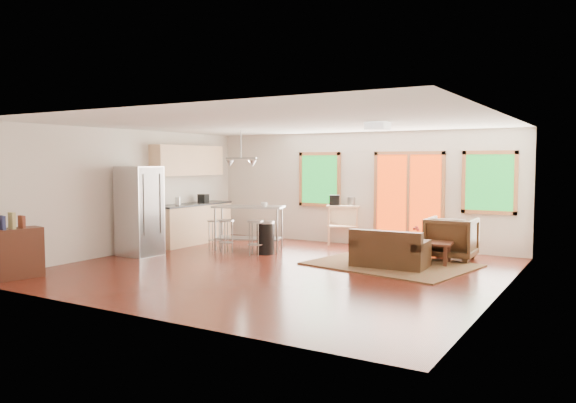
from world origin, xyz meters
The scene contains 28 objects.
floor centered at (0.00, 0.00, -0.01)m, with size 7.50×7.00×0.02m, color #3E130C.
ceiling centered at (0.00, 0.00, 2.61)m, with size 7.50×7.00×0.02m, color white.
back_wall centered at (0.00, 3.51, 1.30)m, with size 7.50×0.02×2.60m, color silver.
left_wall centered at (-3.76, 0.00, 1.30)m, with size 0.02×7.00×2.60m, color silver.
right_wall centered at (3.76, 0.00, 1.30)m, with size 0.02×7.00×2.60m, color silver.
front_wall centered at (0.00, -3.51, 1.30)m, with size 7.50×0.02×2.60m, color silver.
window_left centered at (-1.00, 3.46, 1.50)m, with size 1.10×0.05×1.30m.
french_doors centered at (1.20, 3.46, 1.10)m, with size 1.60×0.05×2.10m.
window_right centered at (2.90, 3.46, 1.50)m, with size 1.10×0.05×1.30m.
rug centered at (1.58, 1.40, 0.01)m, with size 2.78×2.14×0.03m, color #465E35.
loveseat centered at (1.64, 1.14, 0.28)m, with size 1.35×0.80×0.71m.
coffee_table centered at (2.03, 1.87, 0.37)m, with size 1.14×0.77×0.43m.
armchair centered at (2.39, 2.55, 0.47)m, with size 0.90×0.85×0.93m, color #322012.
ottoman centered at (1.19, 2.11, 0.18)m, with size 0.55×0.55×0.37m, color #322012.
vase centered at (1.86, 2.00, 0.51)m, with size 0.19×0.19×0.29m.
book centered at (2.05, 1.56, 0.53)m, with size 0.19×0.02×0.26m, color brown.
cabinets centered at (-3.49, 1.70, 0.93)m, with size 0.64×2.24×2.30m.
refrigerator centered at (-3.26, -0.17, 0.92)m, with size 0.77×0.73×1.83m.
island centered at (-1.75, 1.56, 0.66)m, with size 1.64×1.07×0.96m.
cup centered at (-1.34, 1.55, 1.02)m, with size 0.14×0.11×0.14m, color white.
bar_stool_a centered at (-2.46, 1.25, 0.48)m, with size 0.35×0.35×0.64m.
bar_stool_b centered at (-1.95, 1.02, 0.52)m, with size 0.43×0.43×0.70m.
bar_stool_c centered at (-1.22, 1.03, 0.54)m, with size 0.43×0.43×0.72m.
trash_can centered at (-1.12, 1.26, 0.35)m, with size 0.40×0.40×0.70m.
kitchen_cart centered at (-0.35, 3.34, 0.79)m, with size 0.89×0.75×1.15m.
bookshelf centered at (-3.35, -2.94, 0.43)m, with size 0.54×0.99×1.10m.
ceiling_flush centered at (1.60, 0.60, 2.53)m, with size 0.35×0.35×0.12m, color white.
pendant_light centered at (-1.90, 1.50, 1.90)m, with size 0.80×0.18×0.79m.
Camera 1 is at (5.20, -8.46, 1.93)m, focal length 35.00 mm.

